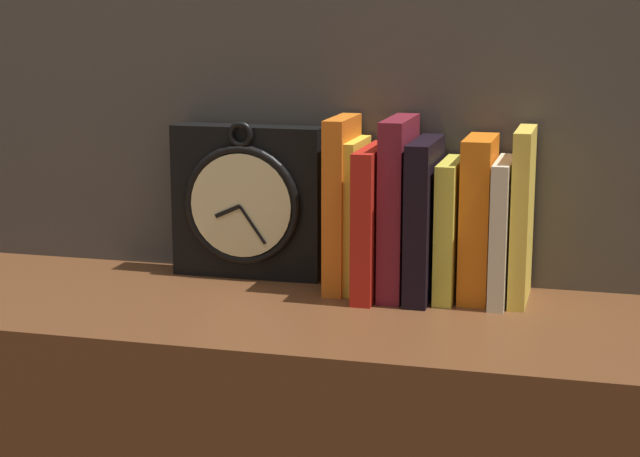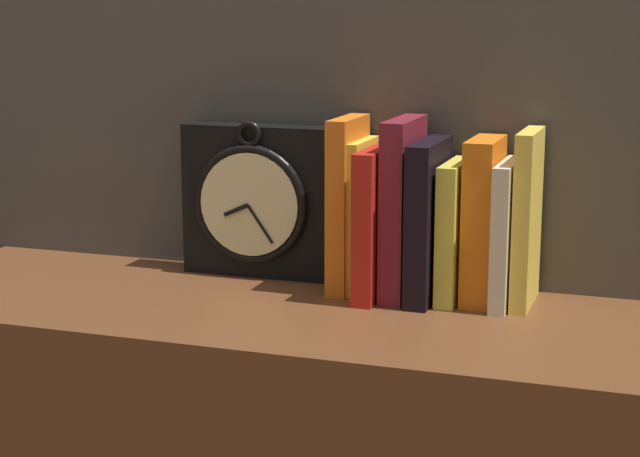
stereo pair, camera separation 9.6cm
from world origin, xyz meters
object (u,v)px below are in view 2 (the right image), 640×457
object	(u,v)px
clock	(256,201)
book_slot7_cream	(507,234)
book_slot1_yellow	(362,215)
book_slot5_yellow	(454,231)
book_slot8_yellow	(527,219)
book_slot2_red	(377,222)
book_slot4_black	(428,221)
book_slot0_orange	(347,204)
book_slot3_maroon	(403,208)
book_slot6_orange	(483,220)

from	to	relation	value
clock	book_slot7_cream	bearing A→B (deg)	-5.55
clock	book_slot1_yellow	size ratio (longest dim) A/B	1.10
book_slot5_yellow	book_slot8_yellow	bearing A→B (deg)	2.14
book_slot2_red	book_slot5_yellow	world-z (taller)	book_slot2_red
book_slot8_yellow	book_slot2_red	bearing A→B (deg)	-175.10
book_slot7_cream	book_slot8_yellow	world-z (taller)	book_slot8_yellow
book_slot4_black	book_slot8_yellow	xyz separation A→B (m)	(0.13, 0.01, 0.01)
clock	book_slot7_cream	xyz separation A→B (m)	(0.37, -0.04, -0.02)
book_slot0_orange	book_slot3_maroon	xyz separation A→B (m)	(0.08, -0.01, 0.00)
clock	book_slot2_red	xyz separation A→B (m)	(0.20, -0.05, -0.01)
clock	book_slot4_black	world-z (taller)	clock
clock	book_slot0_orange	world-z (taller)	book_slot0_orange
clock	book_slot2_red	bearing A→B (deg)	-13.45
book_slot1_yellow	book_slot3_maroon	distance (m)	0.06
clock	book_slot0_orange	size ratio (longest dim) A/B	0.96
book_slot4_black	book_slot5_yellow	size ratio (longest dim) A/B	1.15
book_slot1_yellow	book_slot6_orange	size ratio (longest dim) A/B	0.96
book_slot3_maroon	book_slot0_orange	bearing A→B (deg)	173.62
book_slot2_red	book_slot7_cream	distance (m)	0.18
book_slot5_yellow	book_slot4_black	bearing A→B (deg)	-163.95
book_slot1_yellow	book_slot7_cream	xyz separation A→B (m)	(0.20, -0.01, -0.01)
book_slot7_cream	book_slot5_yellow	bearing A→B (deg)	177.91
book_slot4_black	book_slot8_yellow	size ratio (longest dim) A/B	0.93
clock	book_slot2_red	world-z (taller)	clock
book_slot4_black	clock	bearing A→B (deg)	170.80
book_slot4_black	book_slot5_yellow	distance (m)	0.04
book_slot4_black	book_slot5_yellow	world-z (taller)	book_slot4_black
book_slot3_maroon	book_slot6_orange	xyz separation A→B (m)	(0.11, 0.01, -0.01)
clock	book_slot4_black	size ratio (longest dim) A/B	1.07
book_slot7_cream	book_slot8_yellow	size ratio (longest dim) A/B	0.82
book_slot2_red	book_slot4_black	size ratio (longest dim) A/B	0.95
book_slot6_orange	book_slot0_orange	bearing A→B (deg)	-179.59
book_slot6_orange	clock	bearing A→B (deg)	175.34
book_slot6_orange	book_slot7_cream	xyz separation A→B (m)	(0.03, -0.01, -0.01)
book_slot0_orange	book_slot1_yellow	xyz separation A→B (m)	(0.02, 0.00, -0.02)
book_slot4_black	book_slot7_cream	bearing A→B (deg)	3.92
book_slot0_orange	book_slot7_cream	xyz separation A→B (m)	(0.23, -0.01, -0.02)
book_slot0_orange	book_slot4_black	bearing A→B (deg)	-6.83
book_slot1_yellow	book_slot2_red	size ratio (longest dim) A/B	1.03
book_slot2_red	book_slot8_yellow	world-z (taller)	book_slot8_yellow
book_slot0_orange	clock	bearing A→B (deg)	168.89
book_slot5_yellow	book_slot6_orange	world-z (taller)	book_slot6_orange
book_slot1_yellow	book_slot7_cream	size ratio (longest dim) A/B	1.10
book_slot1_yellow	book_slot5_yellow	world-z (taller)	book_slot1_yellow
clock	book_slot0_orange	distance (m)	0.15
book_slot4_black	book_slot6_orange	xyz separation A→B (m)	(0.07, 0.02, 0.00)
book_slot2_red	book_slot7_cream	size ratio (longest dim) A/B	1.06
book_slot0_orange	book_slot5_yellow	xyz separation A→B (m)	(0.15, -0.00, -0.03)
book_slot0_orange	book_slot8_yellow	bearing A→B (deg)	-0.22
book_slot3_maroon	book_slot6_orange	world-z (taller)	book_slot3_maroon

